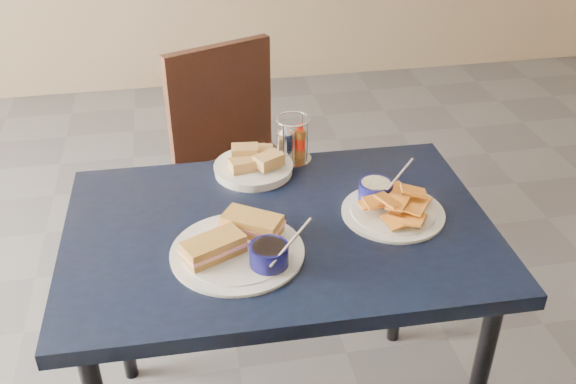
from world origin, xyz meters
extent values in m
plane|color=#505055|center=(0.00, 0.00, 0.00)|extent=(6.00, 6.00, 0.00)
cube|color=black|center=(0.10, -0.24, 0.73)|extent=(1.08, 0.73, 0.04)
cylinder|color=black|center=(-0.36, 0.04, 0.35)|extent=(0.04, 0.04, 0.71)
cylinder|color=black|center=(0.56, 0.04, 0.35)|extent=(0.04, 0.04, 0.71)
cube|color=black|center=(0.11, 0.53, 0.43)|extent=(0.54, 0.53, 0.04)
cylinder|color=black|center=(-0.06, 0.37, 0.21)|extent=(0.04, 0.04, 0.41)
cylinder|color=black|center=(0.28, 0.37, 0.21)|extent=(0.04, 0.04, 0.41)
cylinder|color=black|center=(-0.06, 0.69, 0.21)|extent=(0.04, 0.04, 0.41)
cylinder|color=black|center=(0.28, 0.69, 0.21)|extent=(0.04, 0.04, 0.41)
cube|color=black|center=(0.11, 0.71, 0.67)|extent=(0.41, 0.20, 0.44)
cylinder|color=white|center=(-0.02, -0.33, 0.75)|extent=(0.31, 0.31, 0.01)
cylinder|color=white|center=(-0.02, -0.33, 0.76)|extent=(0.26, 0.26, 0.00)
cube|color=#C39246|center=(-0.07, -0.34, 0.78)|extent=(0.16, 0.12, 0.04)
cube|color=#EE9D91|center=(-0.07, -0.34, 0.78)|extent=(0.16, 0.13, 0.01)
cube|color=#C39246|center=(0.03, -0.27, 0.78)|extent=(0.16, 0.14, 0.04)
cube|color=#EE9D91|center=(0.03, -0.27, 0.78)|extent=(0.16, 0.14, 0.01)
cylinder|color=#0A0A3A|center=(0.05, -0.40, 0.79)|extent=(0.09, 0.09, 0.05)
cylinder|color=black|center=(0.05, -0.40, 0.80)|extent=(0.08, 0.08, 0.01)
cylinder|color=silver|center=(0.09, -0.42, 0.83)|extent=(0.11, 0.07, 0.08)
cylinder|color=white|center=(0.39, -0.25, 0.75)|extent=(0.26, 0.26, 0.01)
cylinder|color=white|center=(0.39, -0.25, 0.76)|extent=(0.22, 0.22, 0.00)
cube|color=orange|center=(0.40, -0.28, 0.76)|extent=(0.07, 0.08, 0.02)
cube|color=orange|center=(0.38, -0.31, 0.77)|extent=(0.06, 0.07, 0.02)
cube|color=orange|center=(0.47, -0.23, 0.77)|extent=(0.08, 0.08, 0.02)
cube|color=orange|center=(0.42, -0.32, 0.78)|extent=(0.07, 0.08, 0.02)
cube|color=orange|center=(0.34, -0.24, 0.78)|extent=(0.07, 0.05, 0.02)
cube|color=orange|center=(0.35, -0.24, 0.79)|extent=(0.07, 0.06, 0.02)
cube|color=orange|center=(0.40, -0.22, 0.79)|extent=(0.08, 0.07, 0.02)
cube|color=orange|center=(0.43, -0.29, 0.80)|extent=(0.08, 0.08, 0.01)
cube|color=orange|center=(0.39, -0.28, 0.80)|extent=(0.08, 0.08, 0.01)
cube|color=orange|center=(0.37, -0.28, 0.80)|extent=(0.07, 0.08, 0.03)
cube|color=orange|center=(0.44, -0.25, 0.81)|extent=(0.07, 0.06, 0.02)
cylinder|color=#0A0A3A|center=(0.36, -0.19, 0.79)|extent=(0.09, 0.09, 0.05)
cylinder|color=beige|center=(0.36, -0.19, 0.80)|extent=(0.08, 0.08, 0.01)
cylinder|color=silver|center=(0.41, -0.21, 0.83)|extent=(0.11, 0.07, 0.08)
cylinder|color=white|center=(0.07, 0.03, 0.76)|extent=(0.22, 0.22, 0.02)
cylinder|color=white|center=(0.07, 0.03, 0.77)|extent=(0.18, 0.18, 0.00)
cube|color=tan|center=(0.04, 0.01, 0.79)|extent=(0.08, 0.06, 0.03)
cube|color=tan|center=(0.09, 0.06, 0.79)|extent=(0.09, 0.07, 0.03)
cube|color=tan|center=(0.11, 0.00, 0.80)|extent=(0.09, 0.08, 0.03)
cube|color=tan|center=(0.05, 0.05, 0.81)|extent=(0.08, 0.06, 0.03)
cylinder|color=silver|center=(0.20, 0.08, 0.75)|extent=(0.11, 0.11, 0.01)
cylinder|color=silver|center=(0.23, 0.11, 0.82)|extent=(0.01, 0.01, 0.13)
cylinder|color=silver|center=(0.16, 0.11, 0.82)|extent=(0.01, 0.01, 0.13)
cylinder|color=silver|center=(0.16, 0.05, 0.82)|extent=(0.01, 0.01, 0.13)
cylinder|color=silver|center=(0.23, 0.05, 0.82)|extent=(0.01, 0.01, 0.13)
torus|color=silver|center=(0.20, 0.08, 0.88)|extent=(0.10, 0.10, 0.00)
cylinder|color=silver|center=(0.17, 0.08, 0.80)|extent=(0.05, 0.05, 0.08)
cone|color=silver|center=(0.17, 0.08, 0.85)|extent=(0.04, 0.04, 0.02)
cylinder|color=brown|center=(0.22, 0.08, 0.80)|extent=(0.03, 0.03, 0.08)
cylinder|color=red|center=(0.22, 0.08, 0.80)|extent=(0.03, 0.03, 0.03)
cylinder|color=red|center=(0.22, 0.08, 0.85)|extent=(0.02, 0.02, 0.02)
camera|label=1|loc=(-0.12, -1.52, 1.67)|focal=40.00mm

